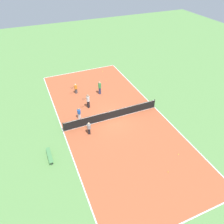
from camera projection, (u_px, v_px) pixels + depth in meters
name	position (u px, v px, depth m)	size (l,w,h in m)	color
ground_plane	(112.00, 119.00, 23.92)	(80.00, 80.00, 0.00)	#60934C
court_surface	(112.00, 118.00, 23.92)	(10.93, 24.77, 0.02)	#B75633
tennis_net	(112.00, 114.00, 23.57)	(10.73, 0.10, 1.10)	black
bench	(49.00, 155.00, 19.20)	(0.36, 1.90, 0.45)	#4C8C4C
player_far_green	(100.00, 87.00, 27.29)	(0.49, 0.49, 1.77)	navy
player_far_white	(88.00, 100.00, 24.91)	(0.98, 0.52, 1.79)	black
player_baseline_gray	(89.00, 128.00, 21.49)	(0.65, 0.99, 1.42)	black
player_center_orange	(76.00, 88.00, 27.54)	(0.99, 0.65, 1.37)	#4C4C51
player_near_blue	(79.00, 113.00, 23.45)	(0.51, 0.51, 1.38)	white
tennis_ball_right_alley	(178.00, 154.00, 19.72)	(0.07, 0.07, 0.07)	#CCE033
tennis_ball_far_baseline	(168.00, 172.00, 18.18)	(0.07, 0.07, 0.07)	#CCE033
tennis_ball_left_sideline	(106.00, 81.00, 30.54)	(0.07, 0.07, 0.07)	#CCE033
tennis_ball_midcourt	(102.00, 71.00, 32.81)	(0.07, 0.07, 0.07)	#CCE033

